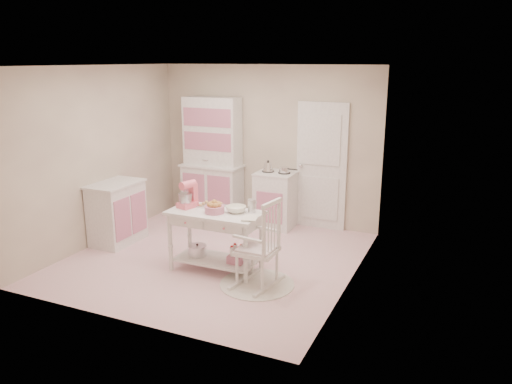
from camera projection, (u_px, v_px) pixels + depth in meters
room_shell at (212, 141)px, 6.51m from camera, size 3.84×3.84×2.62m
door at (321, 167)px, 7.96m from camera, size 0.82×0.05×2.04m
hutch at (212, 158)px, 8.50m from camera, size 1.06×0.50×2.08m
stove at (276, 200)px, 8.13m from camera, size 0.62×0.57×0.92m
base_cabinet at (117, 213)px, 7.44m from camera, size 0.54×0.84×0.92m
lace_rug at (257, 284)px, 6.12m from camera, size 0.92×0.92×0.01m
rocking_chair at (257, 242)px, 5.98m from camera, size 0.59×0.79×1.10m
work_table at (216, 241)px, 6.45m from camera, size 1.20×0.60×0.80m
stand_mixer at (187, 195)px, 6.49m from camera, size 0.27×0.32×0.34m
cookie_tray at (212, 206)px, 6.57m from camera, size 0.34×0.24×0.02m
bread_basket at (215, 209)px, 6.29m from camera, size 0.25×0.25×0.09m
mixing_bowl at (236, 209)px, 6.31m from camera, size 0.26×0.26×0.08m
metal_pitcher at (252, 206)px, 6.30m from camera, size 0.10×0.10×0.17m
recipe_book at (243, 218)px, 6.06m from camera, size 0.23×0.27×0.02m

